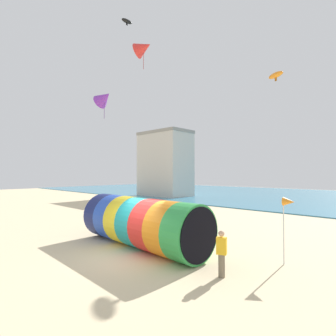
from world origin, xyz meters
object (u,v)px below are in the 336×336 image
giant_inflatable_tube (141,222)px  beach_flag (288,205)px  kite_red_delta (144,48)px  kite_black_parafoil (127,21)px  kite_orange_parafoil (276,75)px  kite_handler (222,253)px  kite_purple_delta (104,98)px

giant_inflatable_tube → beach_flag: 6.96m
kite_red_delta → giant_inflatable_tube: bearing=-41.7°
kite_black_parafoil → kite_orange_parafoil: size_ratio=0.70×
kite_orange_parafoil → kite_black_parafoil: bearing=-144.7°
kite_handler → kite_purple_delta: 14.75m
kite_orange_parafoil → beach_flag: kite_orange_parafoil is taller
giant_inflatable_tube → kite_handler: giant_inflatable_tube is taller
kite_red_delta → kite_purple_delta: bearing=-142.1°
kite_purple_delta → kite_black_parafoil: kite_black_parafoil is taller
giant_inflatable_tube → kite_purple_delta: size_ratio=3.39×
kite_handler → kite_red_delta: (-9.39, 4.34, 12.22)m
giant_inflatable_tube → kite_black_parafoil: bearing=148.4°
kite_purple_delta → kite_black_parafoil: 7.03m
kite_black_parafoil → beach_flag: bearing=-7.3°
kite_black_parafoil → kite_orange_parafoil: bearing=35.3°
giant_inflatable_tube → kite_orange_parafoil: bearing=75.9°
giant_inflatable_tube → beach_flag: (6.41, 2.43, 1.22)m
giant_inflatable_tube → kite_black_parafoil: 16.83m
kite_purple_delta → kite_black_parafoil: bearing=90.2°
kite_handler → kite_orange_parafoil: kite_orange_parafoil is taller
kite_handler → kite_black_parafoil: 19.82m
kite_handler → kite_purple_delta: kite_purple_delta is taller
kite_orange_parafoil → beach_flag: size_ratio=0.51×
giant_inflatable_tube → kite_red_delta: (-4.32, 3.86, 11.83)m
kite_purple_delta → beach_flag: kite_purple_delta is taller
kite_purple_delta → kite_orange_parafoil: 12.92m
kite_red_delta → kite_orange_parafoil: 10.05m
kite_handler → kite_black_parafoil: size_ratio=1.68×
kite_handler → giant_inflatable_tube: bearing=174.5°
giant_inflatable_tube → kite_purple_delta: (-6.68, 2.02, 8.17)m
kite_black_parafoil → kite_red_delta: 3.87m
giant_inflatable_tube → beach_flag: bearing=20.8°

